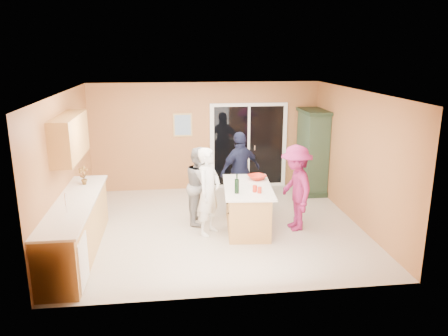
{
  "coord_description": "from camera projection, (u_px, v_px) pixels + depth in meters",
  "views": [
    {
      "loc": [
        -0.84,
        -7.88,
        3.33
      ],
      "look_at": [
        0.15,
        0.1,
        1.15
      ],
      "focal_mm": 35.0,
      "sensor_mm": 36.0,
      "label": 1
    }
  ],
  "objects": [
    {
      "name": "wine_bottle",
      "position": [
        237.0,
        186.0,
        7.75
      ],
      "size": [
        0.08,
        0.08,
        0.35
      ],
      "rotation": [
        0.0,
        0.0,
        0.42
      ],
      "color": "black",
      "rests_on": "kitchen_island"
    },
    {
      "name": "woman_grey",
      "position": [
        201.0,
        185.0,
        8.56
      ],
      "size": [
        0.69,
        0.83,
        1.52
      ],
      "primitive_type": "imported",
      "rotation": [
        0.0,
        0.0,
        1.41
      ],
      "color": "#949496",
      "rests_on": "floor"
    },
    {
      "name": "framed_picture",
      "position": [
        183.0,
        125.0,
        10.41
      ],
      "size": [
        0.46,
        0.04,
        0.56
      ],
      "color": "tan",
      "rests_on": "wall_back"
    },
    {
      "name": "wall_front",
      "position": [
        237.0,
        208.0,
        5.78
      ],
      "size": [
        5.5,
        0.1,
        2.6
      ],
      "primitive_type": "cube",
      "color": "tan",
      "rests_on": "ground"
    },
    {
      "name": "woman_white",
      "position": [
        209.0,
        192.0,
        8.0
      ],
      "size": [
        0.66,
        0.71,
        1.64
      ],
      "primitive_type": "imported",
      "rotation": [
        0.0,
        0.0,
        0.97
      ],
      "color": "silver",
      "rests_on": "floor"
    },
    {
      "name": "tumbler_far",
      "position": [
        260.0,
        190.0,
        7.78
      ],
      "size": [
        0.09,
        0.09,
        0.11
      ],
      "primitive_type": "cylinder",
      "rotation": [
        0.0,
        0.0,
        0.14
      ],
      "color": "red",
      "rests_on": "kitchen_island"
    },
    {
      "name": "serving_bowl",
      "position": [
        257.0,
        177.0,
        8.61
      ],
      "size": [
        0.45,
        0.45,
        0.08
      ],
      "primitive_type": "imported",
      "rotation": [
        0.0,
        0.0,
        0.38
      ],
      "color": "red",
      "rests_on": "kitchen_island"
    },
    {
      "name": "green_hutch",
      "position": [
        312.0,
        153.0,
        10.38
      ],
      "size": [
        0.57,
        1.08,
        1.99
      ],
      "color": "#1F3321",
      "rests_on": "floor"
    },
    {
      "name": "upper_cabinets",
      "position": [
        70.0,
        137.0,
        7.53
      ],
      "size": [
        0.35,
        1.6,
        0.75
      ],
      "primitive_type": "cube",
      "color": "tan",
      "rests_on": "wall_left"
    },
    {
      "name": "sliding_door",
      "position": [
        248.0,
        146.0,
        10.73
      ],
      "size": [
        1.9,
        0.07,
        2.1
      ],
      "color": "white",
      "rests_on": "floor"
    },
    {
      "name": "tumbler_near",
      "position": [
        255.0,
        189.0,
        7.85
      ],
      "size": [
        0.11,
        0.11,
        0.12
      ],
      "primitive_type": "cylinder",
      "rotation": [
        0.0,
        0.0,
        0.41
      ],
      "color": "red",
      "rests_on": "kitchen_island"
    },
    {
      "name": "kitchen_island",
      "position": [
        247.0,
        209.0,
        8.32
      ],
      "size": [
        1.03,
        1.7,
        0.86
      ],
      "rotation": [
        0.0,
        0.0,
        -0.09
      ],
      "color": "tan",
      "rests_on": "floor"
    },
    {
      "name": "white_plate",
      "position": [
        256.0,
        190.0,
        7.94
      ],
      "size": [
        0.29,
        0.29,
        0.02
      ],
      "primitive_type": "cylinder",
      "rotation": [
        0.0,
        0.0,
        -0.3
      ],
      "color": "white",
      "rests_on": "kitchen_island"
    },
    {
      "name": "woman_navy",
      "position": [
        240.0,
        171.0,
        9.27
      ],
      "size": [
        1.07,
        0.81,
        1.69
      ],
      "primitive_type": "imported",
      "rotation": [
        0.0,
        0.0,
        3.61
      ],
      "color": "#171A32",
      "rests_on": "floor"
    },
    {
      "name": "tulip_vase",
      "position": [
        83.0,
        176.0,
        7.97
      ],
      "size": [
        0.19,
        0.13,
        0.34
      ],
      "primitive_type": "imported",
      "rotation": [
        0.0,
        0.0,
        -0.07
      ],
      "color": "#A91D10",
      "rests_on": "left_cabinet_run"
    },
    {
      "name": "wall_left",
      "position": [
        65.0,
        167.0,
        7.85
      ],
      "size": [
        0.1,
        5.0,
        2.6
      ],
      "primitive_type": "cube",
      "color": "tan",
      "rests_on": "ground"
    },
    {
      "name": "ceiling",
      "position": [
        216.0,
        92.0,
        7.84
      ],
      "size": [
        5.5,
        5.0,
        0.1
      ],
      "primitive_type": "cube",
      "color": "white",
      "rests_on": "wall_back"
    },
    {
      "name": "wall_right",
      "position": [
        357.0,
        158.0,
        8.5
      ],
      "size": [
        0.1,
        5.0,
        2.6
      ],
      "primitive_type": "cube",
      "color": "tan",
      "rests_on": "ground"
    },
    {
      "name": "wall_back",
      "position": [
        206.0,
        137.0,
        10.57
      ],
      "size": [
        5.5,
        0.1,
        2.6
      ],
      "primitive_type": "cube",
      "color": "tan",
      "rests_on": "ground"
    },
    {
      "name": "left_cabinet_run",
      "position": [
        75.0,
        232.0,
        7.1
      ],
      "size": [
        0.65,
        3.05,
        1.24
      ],
      "color": "tan",
      "rests_on": "floor"
    },
    {
      "name": "woman_magenta",
      "position": [
        296.0,
        188.0,
        8.21
      ],
      "size": [
        0.69,
        1.1,
        1.64
      ],
      "primitive_type": "imported",
      "rotation": [
        0.0,
        0.0,
        -1.49
      ],
      "color": "#881D52",
      "rests_on": "floor"
    },
    {
      "name": "floor",
      "position": [
        217.0,
        226.0,
        8.52
      ],
      "size": [
        5.5,
        5.5,
        0.0
      ],
      "primitive_type": "plane",
      "color": "beige",
      "rests_on": "ground"
    }
  ]
}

